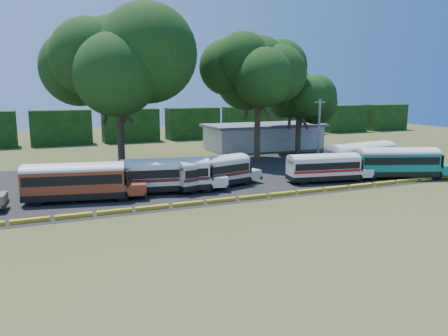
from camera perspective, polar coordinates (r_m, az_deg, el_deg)
name	(u,v)px	position (r m, az deg, el deg)	size (l,w,h in m)	color
ground	(242,203)	(37.22, 2.35, -4.59)	(160.00, 160.00, 0.00)	#344A18
asphalt_strip	(204,176)	(48.39, -2.64, -1.10)	(64.00, 24.00, 0.02)	black
curb	(237,199)	(38.06, 1.70, -4.02)	(53.70, 0.45, 0.30)	gold
terminal_building	(264,136)	(71.28, 5.19, 4.17)	(19.00, 9.00, 4.00)	silver
treeline_backdrop	(131,125)	(82.24, -12.10, 5.47)	(130.00, 4.00, 6.00)	black
bus_red	(78,179)	(39.36, -18.59, -1.43)	(10.52, 4.47, 3.36)	black
bus_cream_west	(167,173)	(40.81, -7.43, -0.69)	(10.20, 4.24, 3.26)	black
bus_cream_east	(213,170)	(42.32, -1.43, -0.30)	(9.88, 4.68, 3.15)	black
bus_white_red	(325,166)	(46.42, 13.05, 0.26)	(9.32, 3.75, 2.98)	black
bus_white_blue	(362,156)	(52.11, 17.57, 1.49)	(11.16, 4.27, 3.58)	black
bus_teal	(399,161)	(50.65, 21.90, 0.89)	(10.51, 5.96, 3.38)	black
tree_west	(118,62)	(51.45, -13.73, 13.33)	(13.92, 13.92, 17.68)	#3D2D1E
tree_center	(258,67)	(58.63, 4.48, 13.04)	(10.94, 10.94, 16.49)	#3D2D1E
tree_east	(299,96)	(65.98, 9.81, 9.26)	(9.22, 9.22, 11.99)	#3D2D1E
utility_pole	(319,130)	(58.23, 12.29, 4.83)	(1.60, 0.30, 8.31)	gray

